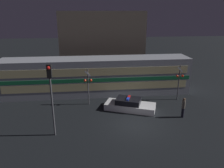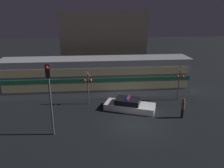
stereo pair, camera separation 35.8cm
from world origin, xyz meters
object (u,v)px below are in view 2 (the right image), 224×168
object	(u,v)px
traffic_light_corner	(49,86)
police_car	(129,105)
train	(97,76)
crossing_signal_near	(180,80)
pedestrian	(183,108)

from	to	relation	value
traffic_light_corner	police_car	bearing A→B (deg)	30.86
train	traffic_light_corner	world-z (taller)	traffic_light_corner
police_car	crossing_signal_near	size ratio (longest dim) A/B	1.34
police_car	crossing_signal_near	bearing A→B (deg)	40.14
police_car	crossing_signal_near	xyz separation A→B (m)	(5.21, 1.73, 1.72)
pedestrian	traffic_light_corner	xyz separation A→B (m)	(-10.30, -1.67, 2.83)
train	police_car	xyz separation A→B (m)	(2.78, -4.46, -1.51)
crossing_signal_near	train	bearing A→B (deg)	161.16
pedestrian	traffic_light_corner	bearing A→B (deg)	-170.79
police_car	crossing_signal_near	distance (m)	5.76
train	crossing_signal_near	xyz separation A→B (m)	(7.99, -2.73, 0.21)
traffic_light_corner	crossing_signal_near	bearing A→B (deg)	25.44
police_car	train	bearing A→B (deg)	143.71
crossing_signal_near	traffic_light_corner	bearing A→B (deg)	-154.56
police_car	traffic_light_corner	bearing A→B (deg)	-127.35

